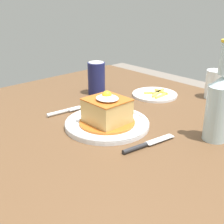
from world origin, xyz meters
The scene contains 9 objects.
dining_table centered at (0.00, 0.00, 0.66)m, with size 1.18×1.01×0.77m.
main_plate centered at (-0.01, -0.04, 0.78)m, with size 0.25×0.25×0.02m.
sandwich_meal centered at (-0.01, -0.04, 0.82)m, with size 0.17×0.17×0.10m.
fork centered at (-0.18, -0.07, 0.78)m, with size 0.03×0.14×0.01m.
knife centered at (0.15, -0.06, 0.78)m, with size 0.04×0.17×0.01m.
soda_can centered at (-0.26, 0.14, 0.84)m, with size 0.07×0.07×0.12m.
beer_bottle_clear centered at (0.25, 0.12, 0.87)m, with size 0.06×0.06×0.27m.
drinking_glass centered at (0.07, 0.43, 0.82)m, with size 0.07×0.07×0.10m.
side_plate_fries centered at (-0.09, 0.28, 0.78)m, with size 0.17×0.17×0.02m.
Camera 1 is at (0.60, -0.58, 1.15)m, focal length 48.54 mm.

